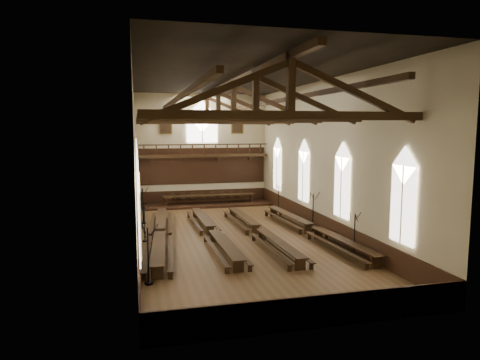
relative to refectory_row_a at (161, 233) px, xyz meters
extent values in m
plane|color=brown|center=(4.61, 0.00, -0.53)|extent=(26.00, 26.00, 0.00)
plane|color=beige|center=(4.61, 13.00, 4.47)|extent=(12.00, 0.00, 12.00)
plane|color=beige|center=(4.61, -13.00, 4.47)|extent=(12.00, 0.00, 12.00)
plane|color=beige|center=(-1.39, 0.00, 4.47)|extent=(0.00, 26.00, 26.00)
plane|color=beige|center=(10.61, 0.00, 4.47)|extent=(0.00, 26.00, 26.00)
plane|color=black|center=(4.61, 0.00, 9.47)|extent=(26.00, 26.00, 0.00)
cube|color=#361F10|center=(4.61, 12.96, 0.07)|extent=(11.90, 0.08, 1.20)
cube|color=#361F10|center=(4.61, -12.96, 0.07)|extent=(11.90, 0.08, 1.20)
cube|color=#361F10|center=(-1.35, 0.00, 0.07)|extent=(0.08, 25.90, 1.20)
cube|color=#361F10|center=(10.57, 0.00, 0.07)|extent=(0.08, 25.90, 1.20)
cube|color=silver|center=(-1.29, -9.00, 2.87)|extent=(0.05, 1.80, 3.60)
cube|color=silver|center=(-1.29, -9.00, 4.67)|extent=(0.05, 1.80, 1.80)
cylinder|color=beige|center=(-1.25, -9.00, 2.87)|extent=(0.08, 0.08, 3.60)
cube|color=silver|center=(-1.29, -3.00, 2.87)|extent=(0.05, 1.80, 3.60)
cube|color=silver|center=(-1.29, -3.00, 4.67)|extent=(0.05, 1.80, 1.80)
cylinder|color=beige|center=(-1.25, -3.00, 2.87)|extent=(0.08, 0.08, 3.60)
cube|color=silver|center=(-1.29, 3.00, 2.87)|extent=(0.05, 1.80, 3.60)
cube|color=silver|center=(-1.29, 3.00, 4.67)|extent=(0.05, 1.80, 1.80)
cylinder|color=beige|center=(-1.25, 3.00, 2.87)|extent=(0.08, 0.08, 3.60)
cube|color=silver|center=(-1.29, 9.00, 2.87)|extent=(0.05, 1.80, 3.60)
cube|color=silver|center=(-1.29, 9.00, 4.67)|extent=(0.05, 1.80, 1.80)
cylinder|color=beige|center=(-1.25, 9.00, 2.87)|extent=(0.08, 0.08, 3.60)
cube|color=silver|center=(10.51, -9.00, 2.87)|extent=(0.05, 1.80, 3.60)
cube|color=silver|center=(10.51, -9.00, 4.67)|extent=(0.05, 1.80, 1.80)
cylinder|color=beige|center=(10.47, -9.00, 2.87)|extent=(0.08, 0.08, 3.60)
cube|color=silver|center=(10.51, -3.00, 2.87)|extent=(0.05, 1.80, 3.60)
cube|color=silver|center=(10.51, -3.00, 4.67)|extent=(0.05, 1.80, 1.80)
cylinder|color=beige|center=(10.47, -3.00, 2.87)|extent=(0.08, 0.08, 3.60)
cube|color=silver|center=(10.51, 3.00, 2.87)|extent=(0.05, 1.80, 3.60)
cube|color=silver|center=(10.51, 3.00, 4.67)|extent=(0.05, 1.80, 1.80)
cylinder|color=beige|center=(10.47, 3.00, 2.87)|extent=(0.08, 0.08, 3.60)
cube|color=silver|center=(10.51, 9.00, 2.87)|extent=(0.05, 1.80, 3.60)
cube|color=silver|center=(10.51, 9.00, 4.67)|extent=(0.05, 1.80, 1.80)
cylinder|color=beige|center=(10.47, 9.00, 2.87)|extent=(0.08, 0.08, 3.60)
cube|color=silver|center=(4.61, 12.90, 6.27)|extent=(2.80, 0.05, 2.40)
cube|color=silver|center=(4.61, 12.90, 7.47)|extent=(2.80, 0.05, 2.80)
cylinder|color=beige|center=(4.61, 12.86, 6.27)|extent=(0.10, 0.10, 2.40)
cube|color=#372211|center=(4.61, 12.35, 3.87)|extent=(11.80, 1.20, 0.20)
cube|color=#361F10|center=(4.61, 12.94, 2.92)|extent=(11.80, 0.10, 3.30)
cube|color=#372211|center=(4.61, 11.81, 4.92)|extent=(11.60, 0.12, 0.10)
cube|color=#372211|center=(4.61, 11.81, 4.02)|extent=(11.60, 0.12, 0.10)
cube|color=#372211|center=(0.11, 12.75, 3.62)|extent=(0.35, 0.40, 0.50)
cube|color=#372211|center=(3.11, 12.75, 3.62)|extent=(0.35, 0.40, 0.50)
cube|color=#372211|center=(6.11, 12.75, 3.62)|extent=(0.35, 0.40, 0.50)
cube|color=#372211|center=(9.11, 12.75, 3.62)|extent=(0.35, 0.40, 0.50)
cube|color=brown|center=(1.31, 12.91, 6.57)|extent=(1.15, 0.06, 1.45)
cube|color=black|center=(1.31, 12.87, 6.57)|extent=(0.95, 0.04, 1.25)
cube|color=brown|center=(7.91, 12.91, 6.57)|extent=(1.15, 0.06, 1.45)
cube|color=black|center=(7.91, 12.87, 6.57)|extent=(0.95, 0.04, 1.25)
cube|color=#372211|center=(4.61, -10.00, 6.87)|extent=(11.70, 0.35, 0.35)
cube|color=#372211|center=(4.61, -10.00, 8.17)|extent=(0.30, 0.30, 2.40)
cube|color=#372211|center=(1.73, -10.00, 7.77)|extent=(5.44, 0.26, 2.40)
cube|color=#372211|center=(7.49, -10.00, 7.77)|extent=(5.44, 0.26, 2.40)
cube|color=#372211|center=(4.61, -5.00, 6.87)|extent=(11.70, 0.35, 0.35)
cube|color=#372211|center=(4.61, -5.00, 8.17)|extent=(0.30, 0.30, 2.40)
cube|color=#372211|center=(1.73, -5.00, 7.77)|extent=(5.44, 0.26, 2.40)
cube|color=#372211|center=(7.49, -5.00, 7.77)|extent=(5.44, 0.26, 2.40)
cube|color=#372211|center=(4.61, 0.00, 6.87)|extent=(11.70, 0.35, 0.35)
cube|color=#372211|center=(4.61, 0.00, 8.17)|extent=(0.30, 0.30, 2.40)
cube|color=#372211|center=(1.73, 0.00, 7.77)|extent=(5.44, 0.26, 2.40)
cube|color=#372211|center=(7.49, 0.00, 7.77)|extent=(5.44, 0.26, 2.40)
cube|color=#372211|center=(4.61, 5.00, 6.87)|extent=(11.70, 0.35, 0.35)
cube|color=#372211|center=(4.61, 5.00, 8.17)|extent=(0.30, 0.30, 2.40)
cube|color=#372211|center=(1.73, 5.00, 7.77)|extent=(5.44, 0.26, 2.40)
cube|color=#372211|center=(7.49, 5.00, 7.77)|extent=(5.44, 0.26, 2.40)
cube|color=#372211|center=(4.61, 10.00, 6.87)|extent=(11.70, 0.35, 0.35)
cube|color=#372211|center=(4.61, 10.00, 8.17)|extent=(0.30, 0.30, 2.40)
cube|color=#372211|center=(1.73, 10.00, 7.77)|extent=(5.44, 0.26, 2.40)
cube|color=#372211|center=(7.49, 10.00, 7.77)|extent=(5.44, 0.26, 2.40)
cube|color=#372211|center=(1.25, 0.00, 8.17)|extent=(0.25, 25.70, 0.25)
cube|color=#372211|center=(7.97, 0.00, 8.17)|extent=(0.25, 25.70, 0.25)
cube|color=#372211|center=(4.61, 0.00, 9.17)|extent=(0.30, 25.70, 0.30)
cube|color=#372211|center=(0.00, -3.70, 0.16)|extent=(1.20, 6.81, 0.08)
cube|color=#372211|center=(0.00, -6.75, -0.21)|extent=(0.58, 0.12, 0.65)
cube|color=#372211|center=(0.00, -0.65, -0.21)|extent=(0.58, 0.12, 0.65)
cube|color=#372211|center=(0.00, -3.70, -0.29)|extent=(0.54, 5.99, 0.08)
cube|color=#372211|center=(-0.60, -3.65, -0.12)|extent=(0.79, 6.78, 0.06)
cube|color=#372211|center=(-0.60, -6.75, -0.34)|extent=(0.22, 0.08, 0.38)
cube|color=#372211|center=(-0.60, -0.55, -0.34)|extent=(0.22, 0.08, 0.38)
cube|color=#372211|center=(0.60, -3.75, -0.12)|extent=(0.79, 6.78, 0.06)
cube|color=#372211|center=(0.60, -6.85, -0.34)|extent=(0.22, 0.08, 0.38)
cube|color=#372211|center=(0.60, -0.65, -0.34)|extent=(0.22, 0.08, 0.38)
cube|color=#372211|center=(0.00, 3.70, 0.16)|extent=(1.20, 6.81, 0.08)
cube|color=#372211|center=(0.00, 0.65, -0.21)|extent=(0.58, 0.12, 0.65)
cube|color=#372211|center=(0.00, 6.75, -0.21)|extent=(0.58, 0.12, 0.65)
cube|color=#372211|center=(0.00, 3.70, -0.29)|extent=(0.54, 5.99, 0.08)
cube|color=#372211|center=(-0.60, 3.75, -0.12)|extent=(0.79, 6.78, 0.06)
cube|color=#372211|center=(-0.60, 0.65, -0.34)|extent=(0.22, 0.08, 0.38)
cube|color=#372211|center=(-0.60, 6.85, -0.34)|extent=(0.22, 0.08, 0.38)
cube|color=#372211|center=(0.60, 3.65, -0.12)|extent=(0.79, 6.78, 0.06)
cube|color=#372211|center=(0.60, 0.55, -0.34)|extent=(0.22, 0.08, 0.38)
cube|color=#372211|center=(0.60, 6.75, -0.34)|extent=(0.22, 0.08, 0.38)
cube|color=#372211|center=(3.19, -3.81, 0.12)|extent=(0.74, 6.41, 0.07)
cube|color=#372211|center=(3.19, -6.69, -0.22)|extent=(0.55, 0.08, 0.61)
cube|color=#372211|center=(3.19, -0.93, -0.22)|extent=(0.55, 0.08, 0.61)
cube|color=#372211|center=(3.19, -3.81, -0.30)|extent=(0.16, 5.67, 0.07)
cube|color=#372211|center=(2.62, -3.82, -0.15)|extent=(0.36, 6.41, 0.05)
cube|color=#372211|center=(2.62, -6.74, -0.35)|extent=(0.21, 0.07, 0.36)
cube|color=#372211|center=(2.62, -0.89, -0.35)|extent=(0.21, 0.07, 0.36)
cube|color=#372211|center=(3.76, -3.80, -0.15)|extent=(0.36, 6.41, 0.05)
cube|color=#372211|center=(3.76, -6.73, -0.35)|extent=(0.21, 0.07, 0.36)
cube|color=#372211|center=(3.76, -0.87, -0.35)|extent=(0.21, 0.07, 0.36)
cube|color=#372211|center=(3.19, 3.59, 0.12)|extent=(0.74, 6.41, 0.07)
cube|color=#372211|center=(3.19, 0.71, -0.22)|extent=(0.55, 0.08, 0.61)
cube|color=#372211|center=(3.19, 6.47, -0.22)|extent=(0.55, 0.08, 0.61)
cube|color=#372211|center=(3.19, 3.59, -0.30)|extent=(0.16, 5.67, 0.07)
cube|color=#372211|center=(2.62, 3.58, -0.15)|extent=(0.36, 6.41, 0.05)
cube|color=#372211|center=(2.62, 0.66, -0.35)|extent=(0.21, 0.07, 0.36)
cube|color=#372211|center=(2.62, 6.51, -0.35)|extent=(0.21, 0.07, 0.36)
cube|color=#372211|center=(3.76, 3.60, -0.15)|extent=(0.36, 6.41, 0.05)
cube|color=#372211|center=(3.76, 0.67, -0.35)|extent=(0.21, 0.07, 0.36)
cube|color=#372211|center=(3.76, 6.53, -0.35)|extent=(0.21, 0.07, 0.36)
cube|color=#372211|center=(6.12, -4.20, 0.12)|extent=(0.82, 6.46, 0.07)
cube|color=#372211|center=(6.12, -7.10, -0.22)|extent=(0.55, 0.09, 0.62)
cube|color=#372211|center=(6.12, -1.30, -0.22)|extent=(0.55, 0.09, 0.62)
cube|color=#372211|center=(6.12, -4.20, -0.30)|extent=(0.23, 5.71, 0.07)
cube|color=#372211|center=(5.55, -4.21, -0.14)|extent=(0.43, 6.45, 0.06)
cube|color=#372211|center=(5.55, -7.16, -0.35)|extent=(0.21, 0.07, 0.36)
cube|color=#372211|center=(5.55, -1.27, -0.35)|extent=(0.21, 0.07, 0.36)
cube|color=#372211|center=(6.69, -4.18, -0.14)|extent=(0.43, 6.45, 0.06)
cube|color=#372211|center=(6.69, -7.13, -0.35)|extent=(0.21, 0.07, 0.36)
cube|color=#372211|center=(6.69, -1.24, -0.35)|extent=(0.21, 0.07, 0.36)
cube|color=#372211|center=(6.12, 3.20, 0.12)|extent=(0.82, 6.46, 0.07)
cube|color=#372211|center=(6.12, 0.30, -0.22)|extent=(0.55, 0.09, 0.62)
cube|color=#372211|center=(6.12, 6.10, -0.22)|extent=(0.55, 0.09, 0.62)
cube|color=#372211|center=(6.12, 3.20, -0.30)|extent=(0.23, 5.71, 0.07)
cube|color=#372211|center=(5.55, 3.19, -0.14)|extent=(0.43, 6.45, 0.06)
cube|color=#372211|center=(5.55, 0.24, -0.35)|extent=(0.21, 0.07, 0.36)
cube|color=#372211|center=(5.55, 6.13, -0.35)|extent=(0.21, 0.07, 0.36)
cube|color=#372211|center=(6.69, 3.22, -0.14)|extent=(0.43, 6.45, 0.06)
cube|color=#372211|center=(6.69, 0.27, -0.35)|extent=(0.21, 0.07, 0.36)
cube|color=#372211|center=(6.69, 6.16, -0.35)|extent=(0.21, 0.07, 0.36)
cube|color=#372211|center=(9.59, -4.74, 0.15)|extent=(1.13, 6.71, 0.08)
cube|color=#372211|center=(9.59, -7.75, -0.21)|extent=(0.57, 0.12, 0.64)
cube|color=#372211|center=(9.59, -1.73, -0.21)|extent=(0.57, 0.12, 0.64)
cube|color=#372211|center=(9.59, -4.74, -0.29)|extent=(0.48, 5.91, 0.08)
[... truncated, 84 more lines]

